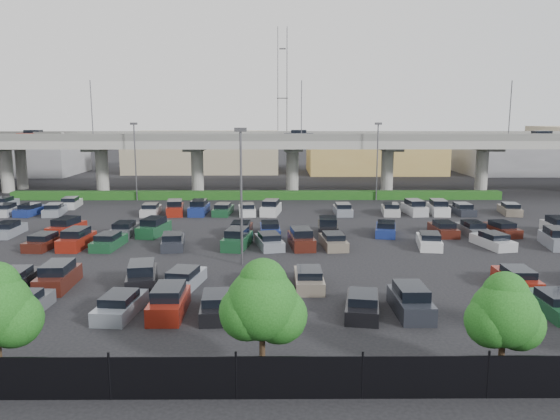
% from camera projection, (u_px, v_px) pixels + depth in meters
% --- Properties ---
extents(ground, '(280.00, 280.00, 0.00)m').
position_uv_depth(ground, '(248.00, 241.00, 49.31)').
color(ground, black).
extents(overpass, '(150.00, 13.00, 15.80)m').
position_uv_depth(overpass, '(257.00, 145.00, 79.67)').
color(overpass, gray).
rests_on(overpass, ground).
extents(hedge, '(66.00, 1.60, 1.10)m').
position_uv_depth(hedge, '(257.00, 195.00, 73.86)').
color(hedge, '#124014').
rests_on(hedge, ground).
extents(fence, '(70.00, 0.10, 2.00)m').
position_uv_depth(fence, '(210.00, 378.00, 21.57)').
color(fence, black).
rests_on(fence, ground).
extents(tree_row, '(65.07, 3.66, 5.94)m').
position_uv_depth(tree_row, '(231.00, 302.00, 22.58)').
color(tree_row, '#332316').
rests_on(tree_row, ground).
extents(parked_cars, '(63.04, 41.63, 1.67)m').
position_uv_depth(parked_cars, '(239.00, 243.00, 45.67)').
color(parked_cars, '#1A4A2B').
rests_on(parked_cars, ground).
extents(light_poles, '(66.90, 48.38, 10.30)m').
position_uv_depth(light_poles, '(203.00, 170.00, 50.20)').
color(light_poles, '#49484D').
rests_on(light_poles, ground).
extents(distant_buildings, '(138.00, 24.00, 9.00)m').
position_uv_depth(distant_buildings, '(325.00, 153.00, 109.68)').
color(distant_buildings, slate).
rests_on(distant_buildings, ground).
extents(comm_tower, '(2.40, 2.40, 30.00)m').
position_uv_depth(comm_tower, '(282.00, 95.00, 119.61)').
color(comm_tower, '#49484D').
rests_on(comm_tower, ground).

